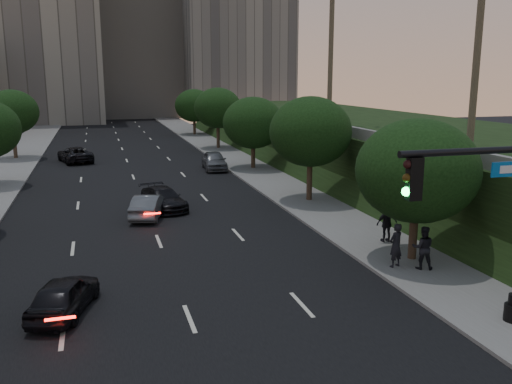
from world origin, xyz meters
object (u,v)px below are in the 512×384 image
object	(u,v)px
sedan_near_left	(64,295)
sedan_near_right	(163,199)
sedan_far_right	(214,161)
sedan_mid_left	(149,206)
pedestrian_a	(396,245)
pedestrian_b	(423,248)
sedan_far_left	(75,155)
pedestrian_c	(387,223)

from	to	relation	value
sedan_near_left	sedan_near_right	world-z (taller)	sedan_near_right
sedan_near_left	sedan_far_right	distance (m)	29.18
sedan_far_right	sedan_mid_left	bearing A→B (deg)	-111.01
sedan_near_right	pedestrian_a	bearing A→B (deg)	-73.13
sedan_mid_left	pedestrian_b	size ratio (longest dim) A/B	2.29
sedan_near_right	pedestrian_a	size ratio (longest dim) A/B	2.44
sedan_far_left	sedan_far_right	distance (m)	14.03
sedan_near_left	sedan_mid_left	xyz separation A→B (m)	(3.99, 12.17, 0.03)
sedan_near_left	sedan_near_right	xyz separation A→B (m)	(5.04, 13.91, 0.00)
pedestrian_b	sedan_far_left	bearing A→B (deg)	-42.45
sedan_far_left	sedan_far_right	size ratio (longest dim) A/B	1.13
sedan_near_right	sedan_far_right	size ratio (longest dim) A/B	0.97
sedan_far_left	sedan_near_right	xyz separation A→B (m)	(5.72, -20.87, -0.07)
pedestrian_a	pedestrian_b	xyz separation A→B (m)	(0.96, -0.52, -0.03)
sedan_far_right	pedestrian_b	world-z (taller)	pedestrian_b
pedestrian_a	pedestrian_c	world-z (taller)	pedestrian_a
sedan_near_left	pedestrian_a	world-z (taller)	pedestrian_a
sedan_near_right	pedestrian_b	size ratio (longest dim) A/B	2.51
sedan_near_left	sedan_mid_left	distance (m)	12.80
sedan_near_right	sedan_far_right	bearing A→B (deg)	51.61
pedestrian_a	pedestrian_c	size ratio (longest dim) A/B	1.03
sedan_near_left	sedan_near_right	size ratio (longest dim) A/B	0.85
sedan_far_right	pedestrian_a	world-z (taller)	pedestrian_a
pedestrian_b	pedestrian_c	distance (m)	3.78
sedan_near_left	sedan_mid_left	bearing A→B (deg)	-91.02
sedan_near_right	pedestrian_b	distance (m)	16.51
pedestrian_b	sedan_near_left	bearing A→B (deg)	24.85
sedan_far_right	pedestrian_c	distance (m)	23.50
sedan_far_left	pedestrian_b	distance (m)	37.72
sedan_mid_left	sedan_near_left	bearing A→B (deg)	88.34
sedan_far_left	pedestrian_c	world-z (taller)	pedestrian_c
sedan_mid_left	sedan_far_left	distance (m)	23.10
sedan_near_left	sedan_far_left	size ratio (longest dim) A/B	0.73
sedan_near_right	sedan_mid_left	bearing A→B (deg)	-134.97
sedan_mid_left	sedan_near_right	size ratio (longest dim) A/B	0.91
sedan_near_right	sedan_far_right	xyz separation A→B (m)	(5.96, 13.11, 0.14)
sedan_far_right	pedestrian_b	bearing A→B (deg)	-79.48
sedan_far_left	pedestrian_b	xyz separation A→B (m)	(14.65, -34.75, 0.32)
sedan_near_left	pedestrian_b	xyz separation A→B (m)	(13.96, 0.04, 0.40)
sedan_far_right	pedestrian_c	world-z (taller)	pedestrian_c
pedestrian_a	sedan_mid_left	bearing A→B (deg)	-71.75
sedan_near_left	sedan_far_left	xyz separation A→B (m)	(-0.68, 34.79, 0.08)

